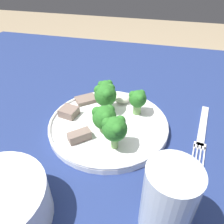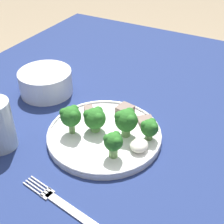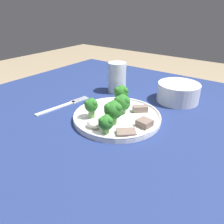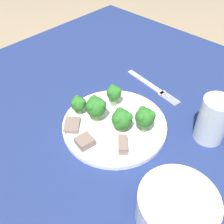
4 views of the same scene
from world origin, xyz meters
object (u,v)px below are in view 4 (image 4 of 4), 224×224
(fork, at_px, (152,86))
(cream_bowl, at_px, (176,208))
(dinner_plate, at_px, (115,125))
(drinking_glass, at_px, (212,122))

(fork, height_order, cream_bowl, cream_bowl)
(dinner_plate, bearing_deg, cream_bowl, 68.66)
(fork, relative_size, cream_bowl, 1.41)
(dinner_plate, relative_size, cream_bowl, 1.80)
(cream_bowl, xyz_separation_m, drinking_glass, (-0.23, -0.05, 0.02))
(dinner_plate, distance_m, fork, 0.20)
(fork, bearing_deg, drinking_glass, 72.81)
(cream_bowl, relative_size, drinking_glass, 1.26)
(dinner_plate, xyz_separation_m, drinking_glass, (-0.13, 0.19, 0.04))
(dinner_plate, height_order, drinking_glass, drinking_glass)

